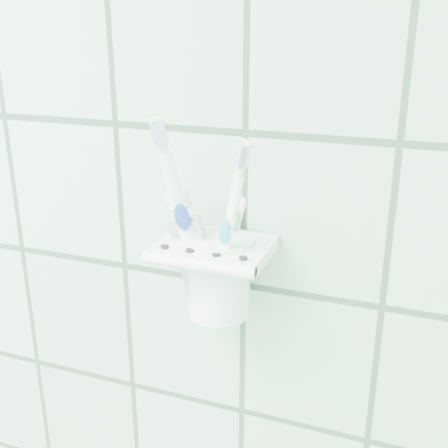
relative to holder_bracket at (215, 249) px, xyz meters
name	(u,v)px	position (x,y,z in m)	size (l,w,h in m)	color
holder_bracket	(215,249)	(0.00, 0.00, 0.00)	(0.12, 0.10, 0.04)	white
cup	(219,273)	(0.00, 0.00, -0.03)	(0.08, 0.08, 0.09)	white
toothbrush_pink	(204,213)	(-0.01, 0.00, 0.04)	(0.05, 0.04, 0.22)	white
toothbrush_blue	(212,225)	(-0.01, 0.01, 0.03)	(0.04, 0.07, 0.19)	white
toothbrush_orange	(213,221)	(0.00, 0.00, 0.03)	(0.06, 0.04, 0.21)	white
toothpaste_tube	(208,243)	(0.00, -0.01, 0.01)	(0.07, 0.03, 0.15)	silver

